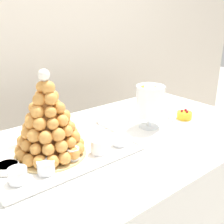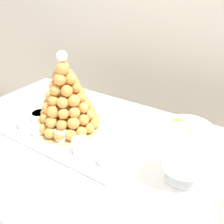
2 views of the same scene
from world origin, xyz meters
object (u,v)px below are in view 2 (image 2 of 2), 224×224
object	(u,v)px
dessert_cup_left	(25,122)
wine_glass	(64,79)
creme_brulee_ramekin	(40,115)
macaron_goblet	(186,148)
croquembouche	(67,100)
dessert_cup_mid_right	(80,146)
dessert_cup_centre	(61,136)
dessert_cup_mid_left	(39,129)
serving_tray	(74,133)
dessert_cup_right	(106,157)

from	to	relation	value
dessert_cup_left	wine_glass	size ratio (longest dim) A/B	0.37
creme_brulee_ramekin	macaron_goblet	distance (m)	0.70
croquembouche	dessert_cup_left	bearing A→B (deg)	-148.89
dessert_cup_mid_right	macaron_goblet	distance (m)	0.38
croquembouche	dessert_cup_centre	distance (m)	0.15
wine_glass	dessert_cup_mid_right	bearing A→B (deg)	-41.59
dessert_cup_centre	dessert_cup_mid_left	bearing A→B (deg)	-174.67
macaron_goblet	serving_tray	bearing A→B (deg)	178.27
croquembouche	dessert_cup_centre	size ratio (longest dim) A/B	6.43
dessert_cup_mid_left	serving_tray	bearing A→B (deg)	36.12
serving_tray	dessert_cup_right	distance (m)	0.24
dessert_cup_centre	macaron_goblet	xyz separation A→B (m)	(0.47, 0.06, 0.10)
dessert_cup_centre	dessert_cup_right	distance (m)	0.22
macaron_goblet	wine_glass	bearing A→B (deg)	161.41
dessert_cup_left	wine_glass	xyz separation A→B (m)	(-0.03, 0.30, 0.09)
croquembouche	dessert_cup_mid_right	world-z (taller)	croquembouche
dessert_cup_mid_left	dessert_cup_right	bearing A→B (deg)	0.36
dessert_cup_left	macaron_goblet	size ratio (longest dim) A/B	0.27
dessert_cup_centre	dessert_cup_right	size ratio (longest dim) A/B	0.89
dessert_cup_left	macaron_goblet	distance (m)	0.69
dessert_cup_right	macaron_goblet	size ratio (longest dim) A/B	0.26
macaron_goblet	wine_glass	size ratio (longest dim) A/B	1.37
dessert_cup_centre	macaron_goblet	world-z (taller)	macaron_goblet
serving_tray	dessert_cup_right	size ratio (longest dim) A/B	9.81
croquembouche	wine_glass	bearing A→B (deg)	134.54
dessert_cup_left	dessert_cup_right	distance (m)	0.43
croquembouche	dessert_cup_mid_right	distance (m)	0.21
dessert_cup_right	macaron_goblet	distance (m)	0.28
wine_glass	dessert_cup_right	bearing A→B (deg)	-33.43
serving_tray	dessert_cup_centre	size ratio (longest dim) A/B	11.03
dessert_cup_centre	serving_tray	bearing A→B (deg)	89.69
dessert_cup_mid_right	macaron_goblet	world-z (taller)	macaron_goblet
dessert_cup_right	serving_tray	bearing A→B (deg)	159.82
croquembouche	dessert_cup_right	xyz separation A→B (m)	(0.27, -0.11, -0.11)
serving_tray	macaron_goblet	size ratio (longest dim) A/B	2.54
dessert_cup_centre	dessert_cup_mid_right	size ratio (longest dim) A/B	0.89
creme_brulee_ramekin	dessert_cup_left	bearing A→B (deg)	-87.15
dessert_cup_centre	creme_brulee_ramekin	bearing A→B (deg)	158.27
macaron_goblet	dessert_cup_centre	bearing A→B (deg)	-172.84
dessert_cup_centre	dessert_cup_right	world-z (taller)	dessert_cup_centre
macaron_goblet	dessert_cup_left	bearing A→B (deg)	-174.70
dessert_cup_left	creme_brulee_ramekin	world-z (taller)	dessert_cup_left
serving_tray	macaron_goblet	bearing A→B (deg)	-1.73
dessert_cup_mid_right	dessert_cup_right	world-z (taller)	dessert_cup_mid_right
dessert_cup_mid_right	creme_brulee_ramekin	world-z (taller)	dessert_cup_mid_right
croquembouche	dessert_cup_right	distance (m)	0.31
dessert_cup_left	macaron_goblet	world-z (taller)	macaron_goblet
dessert_cup_left	dessert_cup_centre	bearing A→B (deg)	1.10
dessert_cup_centre	dessert_cup_right	bearing A→B (deg)	-2.20
dessert_cup_right	wine_glass	world-z (taller)	wine_glass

